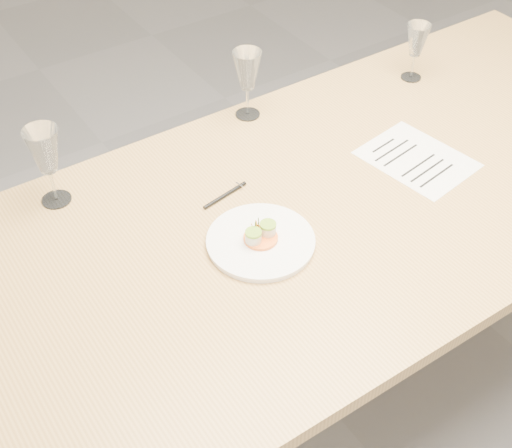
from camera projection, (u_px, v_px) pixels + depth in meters
ground at (304, 378)px, 2.32m from camera, size 7.00×7.00×0.00m
dining_table at (317, 224)px, 1.86m from camera, size 2.40×1.00×0.75m
dinner_plate at (261, 241)px, 1.70m from camera, size 0.26×0.26×0.07m
recipe_sheet at (417, 159)px, 1.95m from camera, size 0.27×0.32×0.00m
ballpoint_pen at (225, 195)px, 1.83m from camera, size 0.14×0.04×0.01m
wine_glass_0 at (45, 152)px, 1.72m from camera, size 0.09×0.09×0.22m
wine_glass_1 at (247, 72)px, 2.01m from camera, size 0.08×0.08×0.21m
wine_glass_2 at (417, 41)px, 2.17m from camera, size 0.07×0.07×0.18m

